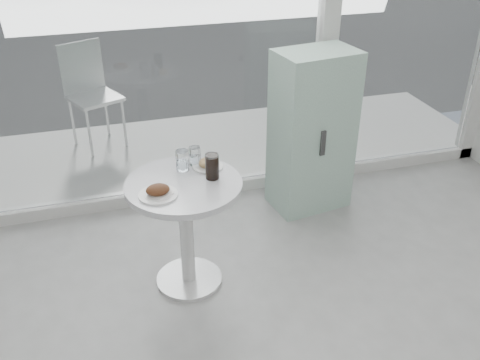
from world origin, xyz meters
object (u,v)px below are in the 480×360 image
object	(u,v)px
patio_chair	(90,89)
plate_fritter	(159,191)
plate_donut	(208,164)
water_tumbler_a	(182,162)
main_table	(185,213)
cola_glass	(212,167)
mint_cabinet	(312,132)
water_tumbler_b	(195,157)

from	to	relation	value
patio_chair	plate_fritter	bearing A→B (deg)	-106.24
plate_donut	water_tumbler_a	world-z (taller)	water_tumbler_a
main_table	plate_donut	xyz separation A→B (m)	(0.19, 0.15, 0.24)
plate_fritter	plate_donut	xyz separation A→B (m)	(0.35, 0.26, -0.01)
plate_donut	water_tumbler_a	bearing A→B (deg)	176.55
patio_chair	plate_fritter	world-z (taller)	patio_chair
main_table	cola_glass	world-z (taller)	cola_glass
mint_cabinet	cola_glass	bearing A→B (deg)	-152.80
plate_donut	main_table	bearing A→B (deg)	-141.10
plate_donut	cola_glass	distance (m)	0.16
patio_chair	water_tumbler_a	size ratio (longest dim) A/B	7.43
water_tumbler_a	cola_glass	world-z (taller)	cola_glass
plate_donut	water_tumbler_b	bearing A→B (deg)	138.28
water_tumbler_a	main_table	bearing A→B (deg)	-99.61
water_tumbler_b	water_tumbler_a	bearing A→B (deg)	-150.51
cola_glass	plate_donut	bearing A→B (deg)	88.49
plate_fritter	water_tumbler_b	bearing A→B (deg)	48.31
patio_chair	water_tumbler_a	distance (m)	2.20
patio_chair	plate_fritter	distance (m)	2.43
main_table	patio_chair	distance (m)	2.34
plate_fritter	cola_glass	world-z (taller)	cola_glass
plate_donut	cola_glass	xyz separation A→B (m)	(-0.00, -0.14, 0.06)
plate_donut	mint_cabinet	bearing A→B (deg)	30.34
patio_chair	cola_glass	world-z (taller)	patio_chair
water_tumbler_a	patio_chair	bearing A→B (deg)	103.27
water_tumbler_b	main_table	bearing A→B (deg)	-119.16
mint_cabinet	patio_chair	size ratio (longest dim) A/B	1.30
patio_chair	main_table	bearing A→B (deg)	-101.86
patio_chair	cola_glass	bearing A→B (deg)	-97.52
plate_fritter	water_tumbler_a	world-z (taller)	water_tumbler_a
plate_donut	cola_glass	bearing A→B (deg)	-91.51
main_table	water_tumbler_a	world-z (taller)	water_tumbler_a
mint_cabinet	main_table	bearing A→B (deg)	-157.17
plate_donut	plate_fritter	bearing A→B (deg)	-143.81
main_table	cola_glass	size ratio (longest dim) A/B	4.77
plate_fritter	mint_cabinet	bearing A→B (deg)	31.98
mint_cabinet	patio_chair	bearing A→B (deg)	126.87
patio_chair	plate_donut	world-z (taller)	patio_chair
main_table	water_tumbler_b	distance (m)	0.37
mint_cabinet	cola_glass	distance (m)	1.22
plate_donut	water_tumbler_b	xyz separation A→B (m)	(-0.07, 0.06, 0.03)
plate_fritter	main_table	bearing A→B (deg)	32.91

